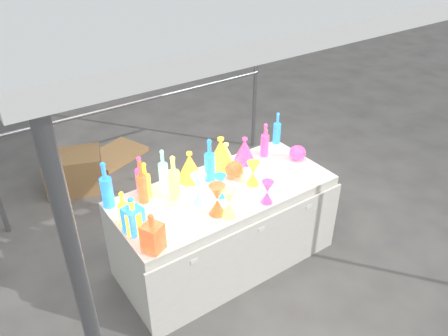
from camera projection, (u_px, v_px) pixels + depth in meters
ground at (224, 258)px, 3.91m from camera, size 80.00×80.00×0.00m
display_table at (225, 226)px, 3.70m from camera, size 1.84×0.83×0.75m
cardboard_box_closed at (75, 172)px, 4.74m from camera, size 0.70×0.60×0.43m
cardboard_box_flat at (115, 154)px, 5.42m from camera, size 0.82×0.70×0.06m
bottle_0 at (145, 180)px, 3.35m from camera, size 0.10×0.10×0.31m
bottle_1 at (106, 185)px, 3.22m from camera, size 0.12×0.12×0.38m
bottle_2 at (142, 182)px, 3.27m from camera, size 0.08×0.08×0.37m
bottle_3 at (140, 174)px, 3.40m from camera, size 0.11×0.11×0.32m
bottle_4 at (174, 177)px, 3.32m from camera, size 0.09×0.09×0.37m
bottle_5 at (163, 169)px, 3.43m from camera, size 0.09×0.09×0.35m
bottle_6 at (123, 209)px, 3.05m from camera, size 0.09×0.09×0.29m
bottle_7 at (210, 160)px, 3.53m from camera, size 0.12×0.12×0.38m
decanter_0 at (133, 216)px, 2.99m from camera, size 0.14×0.14×0.27m
decanter_1 at (152, 232)px, 2.84m from camera, size 0.16×0.16×0.29m
decanter_2 at (133, 215)px, 2.99m from camera, size 0.15×0.15×0.29m
hourglass_0 at (217, 200)px, 3.17m from camera, size 0.15×0.15×0.25m
hourglass_1 at (267, 192)px, 3.31m from camera, size 0.10×0.10×0.19m
hourglass_2 at (229, 203)px, 3.15m from camera, size 0.15×0.15×0.23m
hourglass_3 at (199, 189)px, 3.30m from camera, size 0.13×0.13×0.25m
hourglass_4 at (253, 173)px, 3.52m from camera, size 0.13×0.13×0.21m
hourglass_5 at (220, 186)px, 3.38m from camera, size 0.10×0.10×0.19m
globe_2 at (234, 170)px, 3.63m from camera, size 0.16×0.16×0.13m
globe_3 at (297, 154)px, 3.88m from camera, size 0.15×0.15×0.12m
lampshade_0 at (221, 153)px, 3.71m from camera, size 0.28×0.28×0.30m
lampshade_1 at (190, 166)px, 3.57m from camera, size 0.22×0.22×0.26m
lampshade_2 at (245, 150)px, 3.82m from camera, size 0.26×0.26×0.24m
lampshade_3 at (226, 155)px, 3.75m from camera, size 0.23×0.23×0.23m
bottle_8 at (277, 128)px, 4.09m from camera, size 0.09×0.09×0.31m
bottle_9 at (266, 141)px, 3.94m from camera, size 0.06×0.06×0.24m
bottle_10 at (265, 140)px, 3.88m from camera, size 0.09×0.09×0.32m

